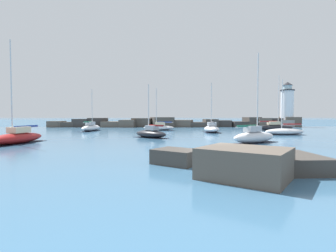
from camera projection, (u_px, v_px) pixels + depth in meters
The scene contains 14 objects.
ground_plane at pixel (215, 164), 16.18m from camera, with size 600.00×600.00×0.00m, color #3D6B8E.
open_sea_beyond at pixel (167, 121), 128.26m from camera, with size 400.00×116.00×0.01m.
breakwater_jetty at pixel (180, 123), 68.45m from camera, with size 65.05×7.41×2.58m.
lighthouse at pixel (287, 108), 68.42m from camera, with size 4.26×4.26×11.73m.
foreground_rocks at pixel (245, 162), 13.53m from camera, with size 9.36×7.91×1.47m.
sailboat_moored_0 at pixel (254, 136), 28.56m from camera, with size 6.33×4.94×9.80m.
sailboat_moored_1 at pixel (212, 129), 46.06m from camera, with size 2.75×5.82×8.79m.
sailboat_moored_2 at pixel (151, 133), 35.13m from camera, with size 5.25×5.22×7.19m.
sailboat_moored_3 at pixel (17, 137), 27.88m from camera, with size 3.64×7.93×10.80m.
sailboat_moored_4 at pixel (91, 127), 50.71m from camera, with size 2.99×8.01×8.08m.
sailboat_moored_6 at pixel (284, 131), 40.39m from camera, with size 6.26×2.48×8.51m.
sailboat_moored_7 at pixel (275, 127), 51.92m from camera, with size 8.15×3.59×10.81m.
sailboat_moored_8 at pixel (159, 127), 52.74m from camera, with size 6.45×3.21×8.49m.
mooring_buoy_orange_near at pixel (247, 130), 47.56m from camera, with size 0.66×0.66×0.86m.
Camera 1 is at (-3.43, -15.97, 3.01)m, focal length 28.00 mm.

